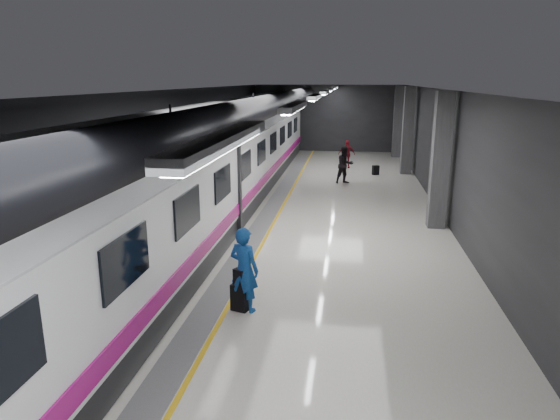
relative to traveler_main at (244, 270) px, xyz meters
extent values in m
plane|color=silver|center=(0.55, 5.11, -0.94)|extent=(40.00, 40.00, 0.00)
cube|color=black|center=(0.55, 5.11, 3.56)|extent=(10.00, 40.00, 0.02)
cube|color=#28282B|center=(0.55, 25.11, 1.31)|extent=(10.00, 0.02, 4.50)
cube|color=#28282B|center=(-4.45, 5.11, 1.31)|extent=(0.02, 40.00, 4.50)
cube|color=#28282B|center=(5.55, 5.11, 1.31)|extent=(0.02, 40.00, 4.50)
cube|color=slate|center=(-0.80, 5.11, -0.93)|extent=(0.65, 39.80, 0.01)
cube|color=yellow|center=(-0.40, 5.11, -0.93)|extent=(0.10, 39.80, 0.01)
cylinder|color=black|center=(-0.75, 5.11, 3.01)|extent=(0.80, 38.00, 0.80)
cube|color=silver|center=(1.15, -5.89, 3.46)|extent=(0.22, 2.60, 0.10)
cube|color=silver|center=(1.15, -0.89, 3.46)|extent=(0.22, 2.60, 0.10)
cube|color=silver|center=(1.15, 4.11, 3.46)|extent=(0.22, 2.60, 0.10)
cube|color=silver|center=(1.15, 9.11, 3.46)|extent=(0.22, 2.60, 0.10)
cube|color=silver|center=(1.15, 14.11, 3.46)|extent=(0.22, 2.60, 0.10)
cube|color=silver|center=(1.15, 19.11, 3.46)|extent=(0.22, 2.60, 0.10)
cube|color=silver|center=(1.15, 23.11, 3.46)|extent=(0.22, 2.60, 0.10)
cube|color=#515154|center=(5.10, 7.11, 1.31)|extent=(0.55, 0.55, 4.50)
cube|color=#515154|center=(5.10, 17.11, 1.31)|extent=(0.55, 0.55, 4.50)
cube|color=#515154|center=(5.10, 23.11, 1.31)|extent=(0.55, 0.55, 4.50)
cube|color=black|center=(-2.70, 5.11, -0.59)|extent=(2.80, 38.00, 0.60)
cube|color=white|center=(-2.70, 5.11, 0.81)|extent=(2.90, 38.00, 2.20)
cylinder|color=white|center=(-2.70, 5.11, 1.76)|extent=(2.80, 38.00, 2.80)
cube|color=#990D6C|center=(-1.23, 5.11, 0.01)|extent=(0.04, 38.00, 0.35)
cube|color=black|center=(-2.70, 5.11, 1.06)|extent=(3.05, 0.25, 3.80)
cube|color=black|center=(-1.23, -2.89, 1.21)|extent=(0.05, 1.60, 0.85)
cube|color=black|center=(-1.23, 0.11, 1.21)|extent=(0.05, 1.60, 0.85)
cube|color=black|center=(-1.23, 3.11, 1.21)|extent=(0.05, 1.60, 0.85)
cube|color=black|center=(-1.23, 6.11, 1.21)|extent=(0.05, 1.60, 0.85)
cube|color=black|center=(-1.23, 9.11, 1.21)|extent=(0.05, 1.60, 0.85)
cube|color=black|center=(-1.23, 12.11, 1.21)|extent=(0.05, 1.60, 0.85)
cube|color=black|center=(-1.23, 15.11, 1.21)|extent=(0.05, 1.60, 0.85)
cube|color=black|center=(-1.23, 18.11, 1.21)|extent=(0.05, 1.60, 0.85)
cube|color=black|center=(-1.23, 21.11, 1.21)|extent=(0.05, 1.60, 0.85)
imported|color=#1757B1|center=(0.00, 0.00, 0.00)|extent=(0.80, 0.66, 1.87)
cube|color=black|center=(-0.10, -0.02, -0.64)|extent=(0.42, 0.33, 0.60)
cube|color=black|center=(-0.10, -0.05, -0.16)|extent=(0.30, 0.27, 0.36)
imported|color=black|center=(1.93, 14.02, -0.04)|extent=(1.09, 1.01, 1.79)
imported|color=maroon|center=(1.97, 18.43, -0.15)|extent=(0.95, 0.46, 1.57)
cube|color=black|center=(3.52, 16.51, -0.69)|extent=(0.39, 0.33, 0.49)
camera|label=1|loc=(2.14, -9.74, 3.93)|focal=32.00mm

